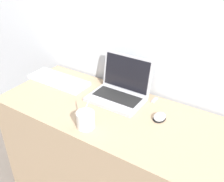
# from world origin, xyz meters

# --- Properties ---
(wall_back) EXTENTS (7.00, 0.04, 2.50)m
(wall_back) POSITION_xyz_m (0.00, 0.60, 1.25)
(wall_back) COLOR silver
(wall_back) RESTS_ON ground_plane
(desk) EXTENTS (1.35, 0.56, 0.74)m
(desk) POSITION_xyz_m (0.00, 0.28, 0.37)
(desk) COLOR tan
(desk) RESTS_ON ground_plane
(laptop) EXTENTS (0.32, 0.26, 0.24)m
(laptop) POSITION_xyz_m (-0.05, 0.43, 0.80)
(laptop) COLOR #ADADB2
(laptop) RESTS_ON desk
(drink_cup) EXTENTS (0.09, 0.09, 0.19)m
(drink_cup) POSITION_xyz_m (-0.05, 0.09, 0.79)
(drink_cup) COLOR silver
(drink_cup) RESTS_ON desk
(computer_mouse) EXTENTS (0.07, 0.09, 0.03)m
(computer_mouse) POSITION_xyz_m (0.24, 0.36, 0.75)
(computer_mouse) COLOR black
(computer_mouse) RESTS_ON desk
(external_keyboard) EXTENTS (0.42, 0.16, 0.02)m
(external_keyboard) POSITION_xyz_m (-0.50, 0.38, 0.75)
(external_keyboard) COLOR silver
(external_keyboard) RESTS_ON desk
(usb_stick) EXTENTS (0.02, 0.06, 0.01)m
(usb_stick) POSITION_xyz_m (0.14, 0.51, 0.75)
(usb_stick) COLOR #99999E
(usb_stick) RESTS_ON desk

